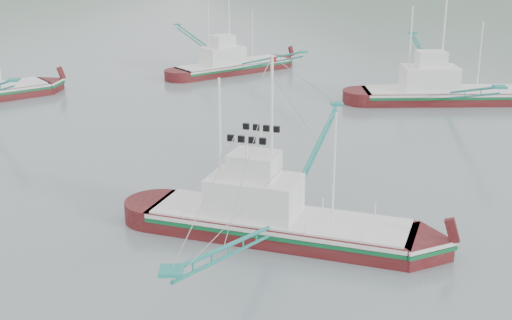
{
  "coord_description": "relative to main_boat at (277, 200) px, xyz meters",
  "views": [
    {
      "loc": [
        -0.45,
        -35.36,
        17.01
      ],
      "look_at": [
        0.0,
        6.0,
        3.2
      ],
      "focal_mm": 50.0,
      "sensor_mm": 36.0,
      "label": 1
    }
  ],
  "objects": [
    {
      "name": "main_boat",
      "position": [
        0.0,
        0.0,
        0.0
      ],
      "size": [
        15.68,
        26.61,
        11.15
      ],
      "rotation": [
        0.0,
        0.0,
        -0.35
      ],
      "color": "#460B0D",
      "rests_on": "ground"
    },
    {
      "name": "bg_boat_far",
      "position": [
        -3.51,
        46.84,
        0.01
      ],
      "size": [
        19.07,
        23.16,
        10.49
      ],
      "rotation": [
        0.0,
        0.0,
        0.62
      ],
      "color": "#460B0D",
      "rests_on": "ground"
    },
    {
      "name": "ground",
      "position": [
        -1.15,
        -1.77,
        -2.22
      ],
      "size": [
        1200.0,
        1200.0,
        0.0
      ],
      "primitive_type": "plane",
      "color": "slate",
      "rests_on": "ground"
    },
    {
      "name": "bg_boat_right",
      "position": [
        17.62,
        31.78,
        -0.61
      ],
      "size": [
        16.06,
        28.99,
        11.73
      ],
      "rotation": [
        0.0,
        0.0,
        0.02
      ],
      "color": "#460B0D",
      "rests_on": "ground"
    }
  ]
}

